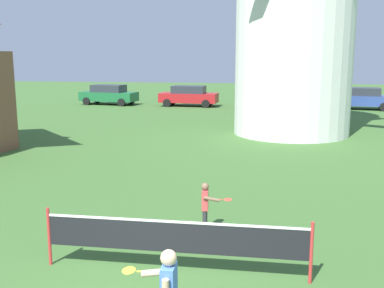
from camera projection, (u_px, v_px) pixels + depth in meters
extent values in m
cylinder|color=white|center=(295.00, 17.00, 22.08)|extent=(5.59, 5.59, 11.31)
cylinder|color=red|center=(49.00, 236.00, 8.55)|extent=(0.06, 0.06, 1.10)
cylinder|color=red|center=(311.00, 253.00, 7.83)|extent=(0.06, 0.06, 1.10)
cube|color=black|center=(174.00, 238.00, 8.17)|extent=(4.67, 0.01, 0.55)
cube|color=white|center=(174.00, 222.00, 8.11)|extent=(4.67, 0.02, 0.04)
cube|color=#4C7AD1|center=(169.00, 286.00, 5.94)|extent=(0.17, 0.31, 0.57)
sphere|color=#DBB28E|center=(169.00, 258.00, 5.87)|extent=(0.21, 0.21, 0.21)
cylinder|color=#DBB28E|center=(157.00, 272.00, 6.13)|extent=(0.44, 0.09, 0.16)
cylinder|color=yellow|center=(145.00, 272.00, 6.16)|extent=(0.22, 0.02, 0.04)
ellipsoid|color=yellow|center=(129.00, 270.00, 6.19)|extent=(0.18, 0.24, 0.03)
cylinder|color=#333338|center=(205.00, 219.00, 10.31)|extent=(0.10, 0.10, 0.50)
cylinder|color=#333338|center=(205.00, 222.00, 10.17)|extent=(0.10, 0.10, 0.50)
cube|color=#DB4C4C|center=(205.00, 200.00, 10.15)|extent=(0.15, 0.25, 0.45)
sphere|color=#89664C|center=(205.00, 187.00, 10.09)|extent=(0.17, 0.17, 0.17)
cylinder|color=#89664C|center=(205.00, 199.00, 10.31)|extent=(0.07, 0.07, 0.33)
cylinder|color=#89664C|center=(212.00, 199.00, 9.99)|extent=(0.35, 0.09, 0.13)
cylinder|color=#D84C33|center=(218.00, 199.00, 9.97)|extent=(0.22, 0.04, 0.04)
ellipsoid|color=#D84C33|center=(228.00, 200.00, 9.96)|extent=(0.20, 0.25, 0.03)
cube|color=#1E6638|center=(109.00, 96.00, 36.64)|extent=(4.67, 2.38, 0.70)
cube|color=#2D333D|center=(109.00, 88.00, 36.52)|extent=(2.70, 1.87, 0.56)
cylinder|color=black|center=(131.00, 100.00, 37.04)|extent=(0.62, 0.27, 0.60)
cylinder|color=black|center=(121.00, 102.00, 35.45)|extent=(0.62, 0.27, 0.60)
cylinder|color=black|center=(97.00, 99.00, 37.96)|extent=(0.62, 0.27, 0.60)
cylinder|color=black|center=(86.00, 101.00, 36.37)|extent=(0.62, 0.27, 0.60)
cube|color=red|center=(189.00, 98.00, 35.48)|extent=(4.50, 1.99, 0.70)
cube|color=#2D333D|center=(189.00, 89.00, 35.36)|extent=(2.56, 1.66, 0.56)
cylinder|color=black|center=(210.00, 102.00, 36.03)|extent=(0.61, 0.22, 0.60)
cylinder|color=black|center=(206.00, 104.00, 34.40)|extent=(0.61, 0.22, 0.60)
cylinder|color=black|center=(173.00, 101.00, 36.68)|extent=(0.61, 0.22, 0.60)
cylinder|color=black|center=(167.00, 103.00, 35.05)|extent=(0.61, 0.22, 0.60)
cube|color=#1E232D|center=(272.00, 99.00, 34.29)|extent=(4.09, 2.06, 0.70)
cube|color=#2D333D|center=(272.00, 91.00, 34.17)|extent=(2.34, 1.70, 0.56)
cylinder|color=black|center=(291.00, 103.00, 34.84)|extent=(0.61, 0.24, 0.60)
cylinder|color=black|center=(289.00, 106.00, 33.22)|extent=(0.61, 0.24, 0.60)
cylinder|color=black|center=(255.00, 102.00, 35.49)|extent=(0.61, 0.24, 0.60)
cylinder|color=black|center=(252.00, 105.00, 33.87)|extent=(0.61, 0.24, 0.60)
cube|color=#334C99|center=(363.00, 100.00, 33.36)|extent=(4.15, 2.21, 0.70)
cube|color=#2D333D|center=(364.00, 92.00, 33.24)|extent=(2.40, 1.78, 0.56)
cylinder|color=black|center=(382.00, 105.00, 33.85)|extent=(0.62, 0.26, 0.60)
cylinder|color=black|center=(384.00, 107.00, 32.25)|extent=(0.62, 0.26, 0.60)
cylinder|color=black|center=(343.00, 104.00, 34.61)|extent=(0.62, 0.26, 0.60)
cylinder|color=black|center=(344.00, 106.00, 33.01)|extent=(0.62, 0.26, 0.60)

